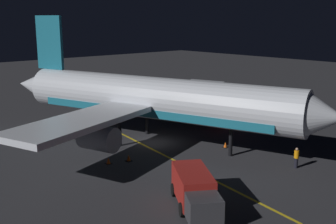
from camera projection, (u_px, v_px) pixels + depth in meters
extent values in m
cube|color=#2F2F33|center=(155.00, 144.00, 41.35)|extent=(180.00, 180.00, 0.20)
cube|color=gold|center=(167.00, 157.00, 37.17)|extent=(4.94, 29.64, 0.01)
cylinder|color=silver|center=(154.00, 98.00, 40.32)|extent=(13.01, 29.05, 4.09)
cube|color=teal|center=(154.00, 109.00, 40.57)|extent=(11.45, 24.82, 0.74)
cone|color=silver|center=(325.00, 116.00, 32.63)|extent=(4.83, 4.36, 4.01)
cone|color=silver|center=(35.00, 85.00, 48.32)|extent=(5.03, 5.81, 3.68)
cube|color=teal|center=(50.00, 43.00, 45.85)|extent=(1.47, 3.53, 5.87)
cube|color=silver|center=(184.00, 90.00, 48.75)|extent=(14.64, 8.88, 0.50)
cylinder|color=slate|center=(190.00, 103.00, 47.89)|extent=(2.99, 3.70, 2.10)
cube|color=silver|center=(81.00, 121.00, 33.58)|extent=(14.64, 8.88, 0.50)
cylinder|color=slate|center=(99.00, 138.00, 33.89)|extent=(2.99, 3.70, 2.10)
cylinder|color=black|center=(231.00, 142.00, 37.14)|extent=(0.45, 0.45, 2.53)
cylinder|color=black|center=(147.00, 122.00, 44.32)|extent=(0.45, 0.45, 2.53)
cylinder|color=black|center=(120.00, 133.00, 40.17)|extent=(0.45, 0.45, 2.53)
cube|color=maroon|center=(193.00, 185.00, 27.26)|extent=(4.20, 4.89, 1.92)
cube|color=#38383D|center=(204.00, 209.00, 24.28)|extent=(2.65, 2.60, 1.50)
cylinder|color=black|center=(198.00, 209.00, 25.96)|extent=(2.43, 2.02, 0.90)
cylinder|color=black|center=(188.00, 189.00, 28.97)|extent=(2.43, 2.02, 0.90)
cube|color=maroon|center=(216.00, 112.00, 48.50)|extent=(4.06, 4.65, 1.91)
cube|color=#38383D|center=(242.00, 116.00, 47.81)|extent=(2.66, 2.60, 1.50)
cylinder|color=black|center=(228.00, 121.00, 48.35)|extent=(2.42, 2.03, 0.90)
cylinder|color=black|center=(203.00, 120.00, 49.06)|extent=(2.42, 2.03, 0.90)
cylinder|color=black|center=(296.00, 163.00, 34.30)|extent=(0.32, 0.32, 0.85)
cylinder|color=orange|center=(297.00, 154.00, 34.14)|extent=(0.40, 0.40, 0.65)
sphere|color=tan|center=(297.00, 149.00, 34.04)|extent=(0.24, 0.24, 0.24)
cone|color=#EA590F|center=(129.00, 158.00, 35.98)|extent=(0.36, 0.36, 0.55)
cube|color=black|center=(129.00, 161.00, 36.04)|extent=(0.50, 0.50, 0.03)
cone|color=#EA590F|center=(215.00, 188.00, 29.66)|extent=(0.36, 0.36, 0.55)
cube|color=black|center=(214.00, 191.00, 29.72)|extent=(0.50, 0.50, 0.03)
cone|color=#EA590F|center=(225.00, 145.00, 39.80)|extent=(0.36, 0.36, 0.55)
cube|color=black|center=(225.00, 147.00, 39.85)|extent=(0.50, 0.50, 0.03)
cone|color=#EA590F|center=(108.00, 161.00, 35.28)|extent=(0.36, 0.36, 0.55)
cube|color=black|center=(109.00, 164.00, 35.34)|extent=(0.50, 0.50, 0.03)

